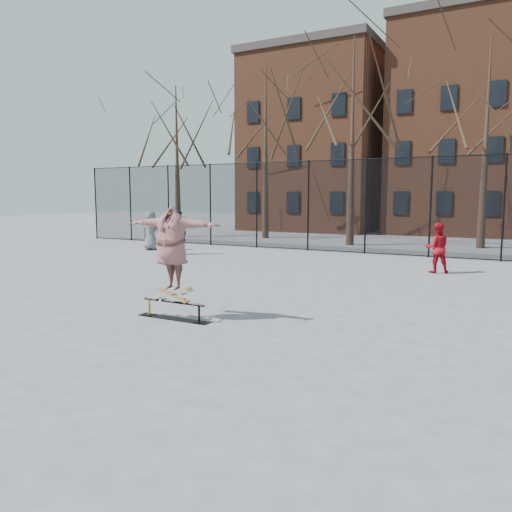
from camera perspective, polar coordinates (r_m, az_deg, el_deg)
The scene contains 10 objects.
ground at distance 9.23m, azimuth -2.35°, elevation -8.55°, with size 100.00×100.00×0.00m, color slate.
skate_rail at distance 10.19m, azimuth -9.40°, elevation -6.31°, with size 1.68×0.26×0.37m.
skateboard at distance 10.14m, azimuth -9.49°, elevation -4.79°, with size 0.82×0.20×0.10m, color #9C653E, non-canonical shape.
skater at distance 10.00m, azimuth -9.59°, elevation 0.15°, with size 2.04×0.56×1.66m, color #72388C.
bystander_grey at distance 23.04m, azimuth -11.92°, elevation 2.86°, with size 0.86×0.56×1.76m, color #5D5D62.
bystander_black at distance 21.10m, azimuth -8.80°, elevation 2.69°, with size 0.67×0.44×1.85m, color black.
bystander_red at distance 16.88m, azimuth 19.97°, elevation 0.88°, with size 0.78×0.61×1.60m, color #9F0E18.
fence at distance 21.14m, azimuth 16.06°, elevation 5.58°, with size 34.03×0.07×4.00m.
tree_row at distance 25.71m, azimuth 18.05°, elevation 17.59°, with size 33.66×7.46×10.67m.
rowhouses at distance 34.04m, azimuth 22.42°, elevation 12.52°, with size 29.00×7.00×13.00m.
Camera 1 is at (4.57, -7.63, 2.47)m, focal length 35.00 mm.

